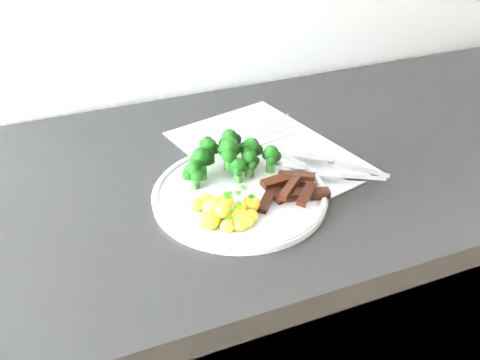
{
  "coord_description": "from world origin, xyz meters",
  "views": [
    {
      "loc": [
        -0.48,
        1.03,
        1.32
      ],
      "look_at": [
        -0.25,
        1.62,
        0.9
      ],
      "focal_mm": 39.7,
      "sensor_mm": 36.0,
      "label": 1
    }
  ],
  "objects_px": {
    "knife": "(341,166)",
    "beef_strips": "(292,190)",
    "counter": "(276,338)",
    "fork": "(330,174)",
    "plate": "(240,193)",
    "recipe_paper": "(267,152)",
    "broccoli": "(227,155)",
    "potatoes": "(224,211)"
  },
  "relations": [
    {
      "from": "counter",
      "to": "fork",
      "type": "height_order",
      "value": "fork"
    },
    {
      "from": "fork",
      "to": "knife",
      "type": "bearing_deg",
      "value": 34.61
    },
    {
      "from": "plate",
      "to": "beef_strips",
      "type": "xyz_separation_m",
      "value": [
        0.07,
        -0.03,
        0.01
      ]
    },
    {
      "from": "fork",
      "to": "beef_strips",
      "type": "bearing_deg",
      "value": -166.78
    },
    {
      "from": "plate",
      "to": "fork",
      "type": "distance_m",
      "value": 0.14
    },
    {
      "from": "beef_strips",
      "to": "fork",
      "type": "height_order",
      "value": "beef_strips"
    },
    {
      "from": "plate",
      "to": "broccoli",
      "type": "height_order",
      "value": "broccoli"
    },
    {
      "from": "beef_strips",
      "to": "knife",
      "type": "height_order",
      "value": "beef_strips"
    },
    {
      "from": "recipe_paper",
      "to": "plate",
      "type": "height_order",
      "value": "plate"
    },
    {
      "from": "broccoli",
      "to": "knife",
      "type": "relative_size",
      "value": 0.99
    },
    {
      "from": "recipe_paper",
      "to": "plate",
      "type": "distance_m",
      "value": 0.13
    },
    {
      "from": "potatoes",
      "to": "knife",
      "type": "height_order",
      "value": "potatoes"
    },
    {
      "from": "beef_strips",
      "to": "potatoes",
      "type": "bearing_deg",
      "value": -171.39
    },
    {
      "from": "knife",
      "to": "beef_strips",
      "type": "bearing_deg",
      "value": -159.03
    },
    {
      "from": "broccoli",
      "to": "beef_strips",
      "type": "height_order",
      "value": "broccoli"
    },
    {
      "from": "recipe_paper",
      "to": "broccoli",
      "type": "distance_m",
      "value": 0.11
    },
    {
      "from": "counter",
      "to": "knife",
      "type": "relative_size",
      "value": 14.67
    },
    {
      "from": "potatoes",
      "to": "broccoli",
      "type": "bearing_deg",
      "value": 66.98
    },
    {
      "from": "plate",
      "to": "knife",
      "type": "bearing_deg",
      "value": 2.37
    },
    {
      "from": "counter",
      "to": "beef_strips",
      "type": "bearing_deg",
      "value": -112.14
    },
    {
      "from": "recipe_paper",
      "to": "beef_strips",
      "type": "bearing_deg",
      "value": -99.06
    },
    {
      "from": "counter",
      "to": "fork",
      "type": "relative_size",
      "value": 16.13
    },
    {
      "from": "counter",
      "to": "recipe_paper",
      "type": "height_order",
      "value": "recipe_paper"
    },
    {
      "from": "potatoes",
      "to": "fork",
      "type": "height_order",
      "value": "potatoes"
    },
    {
      "from": "recipe_paper",
      "to": "knife",
      "type": "relative_size",
      "value": 2.25
    },
    {
      "from": "counter",
      "to": "plate",
      "type": "relative_size",
      "value": 9.06
    },
    {
      "from": "counter",
      "to": "potatoes",
      "type": "bearing_deg",
      "value": -142.34
    },
    {
      "from": "fork",
      "to": "broccoli",
      "type": "bearing_deg",
      "value": 152.45
    },
    {
      "from": "counter",
      "to": "beef_strips",
      "type": "relative_size",
      "value": 20.28
    },
    {
      "from": "counter",
      "to": "recipe_paper",
      "type": "xyz_separation_m",
      "value": [
        -0.02,
        0.03,
        0.44
      ]
    },
    {
      "from": "counter",
      "to": "beef_strips",
      "type": "height_order",
      "value": "beef_strips"
    },
    {
      "from": "plate",
      "to": "potatoes",
      "type": "xyz_separation_m",
      "value": [
        -0.04,
        -0.05,
        0.01
      ]
    },
    {
      "from": "fork",
      "to": "plate",
      "type": "bearing_deg",
      "value": 173.06
    },
    {
      "from": "plate",
      "to": "beef_strips",
      "type": "bearing_deg",
      "value": -26.94
    },
    {
      "from": "counter",
      "to": "recipe_paper",
      "type": "bearing_deg",
      "value": 119.6
    },
    {
      "from": "beef_strips",
      "to": "knife",
      "type": "relative_size",
      "value": 0.72
    },
    {
      "from": "recipe_paper",
      "to": "plate",
      "type": "bearing_deg",
      "value": -131.46
    },
    {
      "from": "recipe_paper",
      "to": "potatoes",
      "type": "distance_m",
      "value": 0.2
    },
    {
      "from": "potatoes",
      "to": "beef_strips",
      "type": "height_order",
      "value": "potatoes"
    },
    {
      "from": "recipe_paper",
      "to": "fork",
      "type": "bearing_deg",
      "value": -66.36
    },
    {
      "from": "broccoli",
      "to": "fork",
      "type": "distance_m",
      "value": 0.16
    },
    {
      "from": "plate",
      "to": "beef_strips",
      "type": "height_order",
      "value": "beef_strips"
    }
  ]
}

